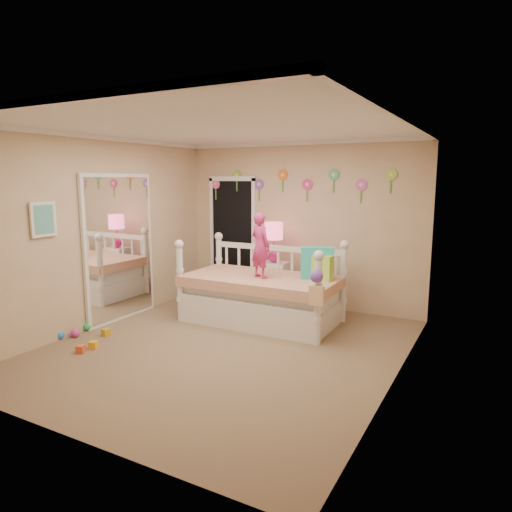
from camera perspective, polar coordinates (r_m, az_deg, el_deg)
The scene contains 18 objects.
floor at distance 5.70m, azimuth -3.83°, elevation -11.27°, with size 4.00×4.50×0.01m, color #7F684C.
ceiling at distance 5.37m, azimuth -4.14°, elevation 15.67°, with size 4.00×4.50×0.01m, color white.
back_wall at distance 7.37m, azimuth 5.44°, elevation 3.84°, with size 4.00×0.01×2.60m, color tan.
left_wall at distance 6.66m, azimuth -18.69°, elevation 2.79°, with size 0.01×4.50×2.60m, color tan.
right_wall at distance 4.64m, azimuth 17.38°, elevation 0.13°, with size 0.01×4.50×2.60m, color tan.
crown_molding at distance 5.36m, azimuth -4.14°, elevation 15.35°, with size 4.00×4.50×0.06m, color white, non-canonical shape.
daybed at distance 6.54m, azimuth 0.68°, elevation -3.06°, with size 2.20×1.19×1.20m, color white, non-canonical shape.
pillow_turquoise at distance 6.35m, azimuth 7.62°, elevation -0.88°, with size 0.44×0.16×0.44m, color #2AD3B7.
pillow_lime at distance 6.30m, azimuth 7.87°, elevation -1.43°, with size 0.36×0.13×0.34m, color #A1DB42.
child at distance 6.34m, azimuth 0.55°, elevation 1.31°, with size 0.33×0.22×0.91m, color #CA2D78.
nightstand at distance 7.29m, azimuth 2.18°, elevation -3.61°, with size 0.44×0.34×0.73m, color white.
table_lamp at distance 7.16m, azimuth 2.22°, elevation 2.51°, with size 0.29×0.29×0.63m.
closet_doorway at distance 7.95m, azimuth -2.96°, elevation 2.37°, with size 0.90×0.04×2.07m, color black.
flower_decals at distance 7.36m, azimuth 4.83°, elevation 8.84°, with size 3.40×0.02×0.50m, color #B2668C, non-canonical shape.
mirror_closet at distance 6.87m, azimuth -16.53°, elevation 0.98°, with size 0.07×1.30×2.10m, color white.
wall_picture at distance 6.04m, azimuth -24.86°, elevation 4.15°, with size 0.05×0.34×0.42m, color white.
hanging_bag at distance 5.56m, azimuth 7.40°, elevation -4.04°, with size 0.20×0.16×0.36m, color beige, non-canonical shape.
toy_scatter at distance 6.29m, azimuth -20.93°, elevation -9.35°, with size 0.80×1.30×0.11m, color #996666, non-canonical shape.
Camera 1 is at (2.86, -4.50, 2.02)m, focal length 32.28 mm.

